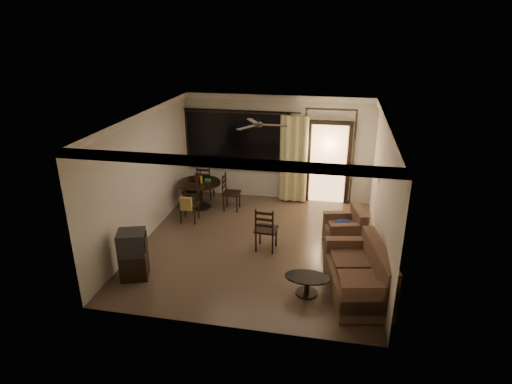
% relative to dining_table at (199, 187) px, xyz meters
% --- Properties ---
extents(ground, '(5.50, 5.50, 0.00)m').
position_rel_dining_table_xyz_m(ground, '(1.86, -1.70, -0.55)').
color(ground, '#7F6651').
rests_on(ground, ground).
extents(room_shell, '(5.50, 6.70, 5.50)m').
position_rel_dining_table_xyz_m(room_shell, '(2.45, 0.07, 1.28)').
color(room_shell, beige).
rests_on(room_shell, ground).
extents(dining_table, '(1.11, 1.11, 0.92)m').
position_rel_dining_table_xyz_m(dining_table, '(0.00, 0.00, 0.00)').
color(dining_table, black).
rests_on(dining_table, ground).
extents(dining_chair_west, '(0.43, 0.43, 0.95)m').
position_rel_dining_table_xyz_m(dining_chair_west, '(-0.18, -0.02, -0.27)').
color(dining_chair_west, black).
rests_on(dining_chair_west, ground).
extents(dining_chair_east, '(0.43, 0.43, 0.95)m').
position_rel_dining_table_xyz_m(dining_chair_east, '(0.83, 0.02, -0.27)').
color(dining_chair_east, black).
rests_on(dining_chair_east, ground).
extents(dining_chair_south, '(0.43, 0.49, 0.95)m').
position_rel_dining_table_xyz_m(dining_chair_south, '(0.02, -0.86, -0.24)').
color(dining_chair_south, black).
rests_on(dining_chair_south, ground).
extents(dining_chair_north, '(0.43, 0.43, 0.95)m').
position_rel_dining_table_xyz_m(dining_chair_north, '(-0.02, 0.59, -0.27)').
color(dining_chair_north, black).
rests_on(dining_chair_north, ground).
extents(tv_cabinet, '(0.61, 0.58, 0.95)m').
position_rel_dining_table_xyz_m(tv_cabinet, '(-0.19, -3.38, -0.07)').
color(tv_cabinet, black).
rests_on(tv_cabinet, ground).
extents(sofa, '(1.22, 1.85, 0.91)m').
position_rel_dining_table_xyz_m(sofa, '(3.97, -3.15, -0.18)').
color(sofa, '#44201F').
rests_on(sofa, ground).
extents(armchair, '(0.95, 0.95, 0.79)m').
position_rel_dining_table_xyz_m(armchair, '(3.73, -1.30, -0.22)').
color(armchair, '#44201F').
rests_on(armchair, ground).
extents(coffee_table, '(0.80, 0.48, 0.35)m').
position_rel_dining_table_xyz_m(coffee_table, '(3.05, -3.31, -0.32)').
color(coffee_table, black).
rests_on(coffee_table, ground).
extents(side_chair, '(0.47, 0.47, 1.00)m').
position_rel_dining_table_xyz_m(side_chair, '(2.07, -1.88, -0.25)').
color(side_chair, black).
rests_on(side_chair, ground).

